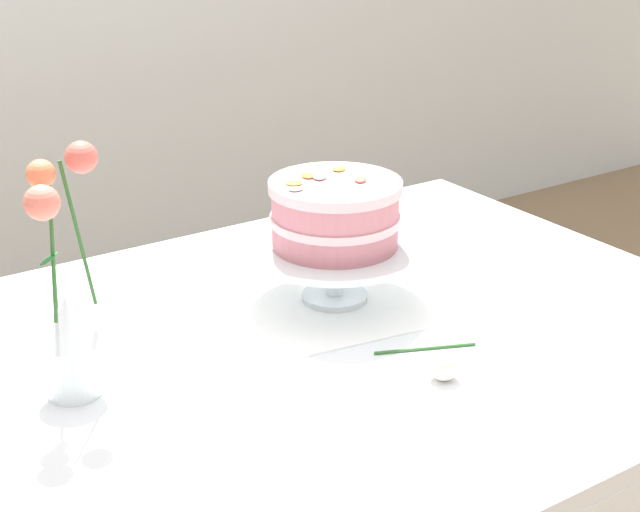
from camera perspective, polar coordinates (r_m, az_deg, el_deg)
The scene contains 6 objects.
dining_table at distance 1.51m, azimuth -0.39°, elevation -8.51°, with size 1.40×1.00×0.74m.
linen_napkin at distance 1.61m, azimuth 0.87°, elevation -2.61°, with size 0.32×0.32×0.00m, color white.
cake_stand at distance 1.58m, azimuth 0.89°, elevation 0.08°, with size 0.29×0.29×0.10m.
layer_cake at distance 1.55m, azimuth 0.90°, elevation 2.56°, with size 0.22×0.22×0.12m.
flower_vase at distance 1.33m, azimuth -14.75°, elevation -3.28°, with size 0.11×0.10×0.35m.
fallen_rose at distance 1.38m, azimuth 7.31°, elevation -6.42°, with size 0.15×0.14×0.04m.
Camera 1 is at (-0.71, -1.11, 1.43)m, focal length 53.99 mm.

